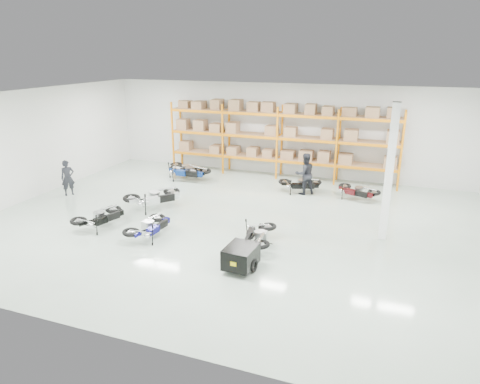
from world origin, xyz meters
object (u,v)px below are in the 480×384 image
at_px(moto_back_c, 300,181).
at_px(person_back, 305,174).
at_px(moto_silver_left, 154,194).
at_px(moto_black_far_left, 100,214).
at_px(moto_blue_centre, 150,223).
at_px(moto_back_d, 357,188).
at_px(person_left, 68,178).
at_px(moto_back_a, 188,169).
at_px(moto_back_b, 184,166).
at_px(moto_touring_right, 258,232).
at_px(trailer, 241,257).

distance_m(moto_back_c, person_back, 0.48).
xyz_separation_m(moto_silver_left, moto_black_far_left, (-0.77, -2.36, -0.09)).
distance_m(moto_blue_centre, person_back, 7.44).
height_order(moto_black_far_left, moto_back_c, moto_black_far_left).
xyz_separation_m(moto_blue_centre, moto_back_c, (3.68, 6.48, -0.01)).
relative_size(moto_back_d, person_left, 1.04).
bearing_deg(moto_back_a, person_left, 137.32).
bearing_deg(moto_silver_left, moto_back_d, -113.46).
bearing_deg(moto_silver_left, moto_back_a, -43.53).
height_order(moto_blue_centre, person_back, person_back).
bearing_deg(moto_back_d, moto_silver_left, 138.45).
bearing_deg(moto_back_b, moto_silver_left, -152.41).
height_order(person_left, person_back, person_back).
bearing_deg(moto_touring_right, moto_black_far_left, 176.83).
bearing_deg(person_back, person_left, -16.07).
bearing_deg(moto_back_b, person_back, -78.79).
height_order(moto_touring_right, moto_back_a, moto_back_a).
bearing_deg(person_back, moto_blue_centre, 21.64).
bearing_deg(person_back, trailer, 51.12).
xyz_separation_m(moto_blue_centre, moto_touring_right, (3.62, 0.54, 0.00)).
bearing_deg(person_back, moto_touring_right, 50.55).
relative_size(moto_blue_centre, moto_back_b, 0.90).
xyz_separation_m(moto_blue_centre, moto_back_d, (6.12, 6.35, -0.02)).
relative_size(moto_back_b, moto_back_d, 1.17).
relative_size(moto_black_far_left, person_left, 1.11).
xyz_separation_m(trailer, moto_back_b, (-5.83, 7.88, 0.15)).
distance_m(moto_back_a, moto_back_d, 7.95).
xyz_separation_m(moto_blue_centre, moto_back_b, (-2.21, 6.83, 0.06)).
relative_size(trailer, moto_back_b, 0.92).
relative_size(moto_silver_left, moto_touring_right, 1.19).
bearing_deg(moto_back_c, moto_blue_centre, 133.12).
bearing_deg(moto_silver_left, trailer, -176.63).
distance_m(moto_blue_centre, person_left, 6.30).
bearing_deg(trailer, person_back, 91.72).
height_order(moto_blue_centre, trailer, moto_blue_centre).
height_order(moto_black_far_left, moto_back_b, moto_back_b).
bearing_deg(moto_black_far_left, moto_silver_left, -90.39).
relative_size(moto_silver_left, moto_back_a, 1.05).
xyz_separation_m(person_left, person_back, (9.57, 3.62, 0.14)).
distance_m(moto_black_far_left, trailer, 5.83).
relative_size(moto_blue_centre, trailer, 0.97).
xyz_separation_m(moto_back_b, moto_back_d, (8.33, -0.48, -0.08)).
relative_size(moto_blue_centre, moto_back_c, 1.02).
height_order(moto_back_a, moto_back_b, moto_back_a).
bearing_deg(moto_back_d, moto_back_b, 107.71).
bearing_deg(trailer, moto_back_c, 93.32).
relative_size(moto_back_b, person_left, 1.21).
relative_size(moto_touring_right, person_left, 1.10).
bearing_deg(moto_back_b, moto_back_a, -119.17).
distance_m(trailer, moto_back_a, 9.27).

